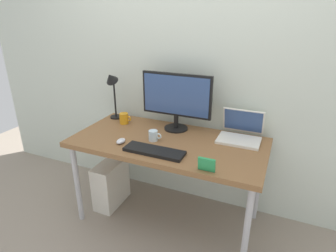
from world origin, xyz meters
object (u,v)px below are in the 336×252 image
at_px(keyboard, 154,151).
at_px(monitor, 176,98).
at_px(laptop, 241,132).
at_px(mouse, 121,141).
at_px(desk_lamp, 112,85).
at_px(computer_tower, 111,183).
at_px(photo_frame, 207,164).
at_px(glass_cup, 153,136).
at_px(coffee_mug, 124,118).
at_px(desk, 168,147).

bearing_deg(keyboard, monitor, 92.39).
relative_size(laptop, mouse, 3.56).
bearing_deg(laptop, desk_lamp, -179.00).
height_order(monitor, mouse, monitor).
xyz_separation_m(keyboard, computer_tower, (-0.56, 0.21, -0.55)).
distance_m(laptop, photo_frame, 0.59).
xyz_separation_m(monitor, keyboard, (0.02, -0.46, -0.26)).
height_order(laptop, computer_tower, laptop).
xyz_separation_m(mouse, glass_cup, (0.21, 0.14, 0.02)).
bearing_deg(coffee_mug, laptop, 4.73).
bearing_deg(computer_tower, monitor, 24.50).
bearing_deg(laptop, coffee_mug, -175.27).
xyz_separation_m(desk, monitor, (-0.03, 0.23, 0.34)).
bearing_deg(keyboard, coffee_mug, 141.01).
bearing_deg(monitor, mouse, -123.64).
height_order(desk, monitor, monitor).
relative_size(desk_lamp, computer_tower, 1.08).
xyz_separation_m(desk_lamp, coffee_mug, (0.15, -0.06, -0.27)).
distance_m(monitor, keyboard, 0.53).
bearing_deg(desk, coffee_mug, 161.08).
height_order(desk_lamp, coffee_mug, desk_lamp).
distance_m(mouse, glass_cup, 0.25).
relative_size(laptop, desk_lamp, 0.71).
xyz_separation_m(desk, laptop, (0.51, 0.25, 0.12)).
height_order(glass_cup, photo_frame, photo_frame).
bearing_deg(desk, glass_cup, -155.20).
xyz_separation_m(desk, desk_lamp, (-0.65, 0.23, 0.38)).
bearing_deg(glass_cup, keyboard, -62.44).
xyz_separation_m(desk, computer_tower, (-0.57, -0.01, -0.48)).
height_order(desk_lamp, photo_frame, desk_lamp).
relative_size(monitor, desk_lamp, 1.31).
bearing_deg(computer_tower, laptop, 13.94).
bearing_deg(monitor, keyboard, -87.61).
distance_m(photo_frame, computer_tower, 1.18).
bearing_deg(mouse, desk_lamp, 128.71).
bearing_deg(desk, mouse, -148.62).
distance_m(glass_cup, photo_frame, 0.57).
xyz_separation_m(glass_cup, photo_frame, (0.50, -0.27, 0.01)).
xyz_separation_m(desk_lamp, glass_cup, (0.55, -0.28, -0.28)).
bearing_deg(coffee_mug, mouse, -62.04).
bearing_deg(laptop, computer_tower, -166.06).
bearing_deg(photo_frame, coffee_mug, 151.31).
relative_size(desk_lamp, keyboard, 1.03).
relative_size(laptop, coffee_mug, 2.81).
relative_size(desk, monitor, 2.52).
height_order(desk, glass_cup, glass_cup).
distance_m(laptop, keyboard, 0.71).
xyz_separation_m(desk, mouse, (-0.31, -0.19, 0.08)).
bearing_deg(photo_frame, laptop, 79.58).
bearing_deg(laptop, keyboard, -137.06).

